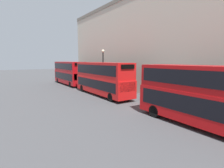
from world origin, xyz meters
The scene contains 4 objects.
bus_leading centered at (1.60, 6.44, 2.36)m, with size 2.59×10.47×4.28m.
bus_second_in_queue centered at (1.60, 20.47, 2.40)m, with size 2.59×10.99×4.36m.
bus_third_in_queue centered at (1.60, 32.99, 2.41)m, with size 2.59×10.52×4.38m.
street_lamp centered at (3.45, 23.29, 3.88)m, with size 0.44×0.44×6.25m.
Camera 1 is at (-10.10, 0.46, 4.62)m, focal length 28.00 mm.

